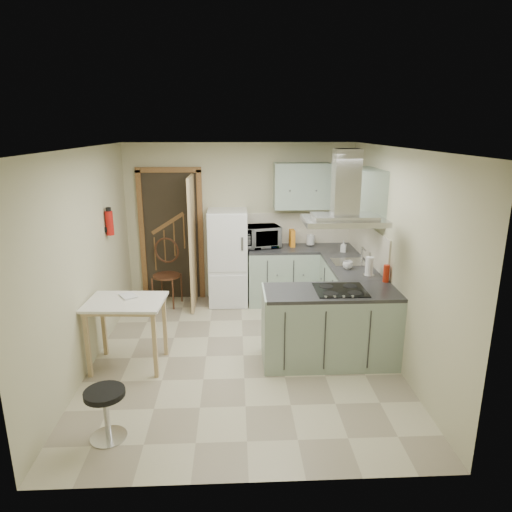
{
  "coord_description": "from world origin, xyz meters",
  "views": [
    {
      "loc": [
        -0.08,
        -5.09,
        2.71
      ],
      "look_at": [
        0.18,
        0.45,
        1.15
      ],
      "focal_mm": 32.0,
      "sensor_mm": 36.0,
      "label": 1
    }
  ],
  "objects_px": {
    "fridge": "(228,258)",
    "peninsula": "(330,326)",
    "drop_leaf_table": "(128,333)",
    "stool": "(106,414)",
    "microwave": "(259,237)",
    "bentwood_chair": "(167,276)",
    "extractor_hood": "(344,221)"
  },
  "relations": [
    {
      "from": "drop_leaf_table",
      "to": "microwave",
      "type": "distance_m",
      "value": 2.69
    },
    {
      "from": "peninsula",
      "to": "microwave",
      "type": "height_order",
      "value": "microwave"
    },
    {
      "from": "peninsula",
      "to": "drop_leaf_table",
      "type": "relative_size",
      "value": 1.78
    },
    {
      "from": "peninsula",
      "to": "microwave",
      "type": "distance_m",
      "value": 2.25
    },
    {
      "from": "extractor_hood",
      "to": "microwave",
      "type": "distance_m",
      "value": 2.3
    },
    {
      "from": "fridge",
      "to": "peninsula",
      "type": "relative_size",
      "value": 0.97
    },
    {
      "from": "bentwood_chair",
      "to": "stool",
      "type": "distance_m",
      "value": 3.26
    },
    {
      "from": "extractor_hood",
      "to": "bentwood_chair",
      "type": "distance_m",
      "value": 3.25
    },
    {
      "from": "bentwood_chair",
      "to": "microwave",
      "type": "relative_size",
      "value": 1.57
    },
    {
      "from": "stool",
      "to": "microwave",
      "type": "distance_m",
      "value": 3.78
    },
    {
      "from": "peninsula",
      "to": "microwave",
      "type": "xyz_separation_m",
      "value": [
        -0.73,
        2.04,
        0.62
      ]
    },
    {
      "from": "peninsula",
      "to": "stool",
      "type": "height_order",
      "value": "peninsula"
    },
    {
      "from": "bentwood_chair",
      "to": "microwave",
      "type": "height_order",
      "value": "microwave"
    },
    {
      "from": "peninsula",
      "to": "bentwood_chair",
      "type": "height_order",
      "value": "bentwood_chair"
    },
    {
      "from": "peninsula",
      "to": "bentwood_chair",
      "type": "xyz_separation_m",
      "value": [
        -2.19,
        1.93,
        0.03
      ]
    },
    {
      "from": "drop_leaf_table",
      "to": "stool",
      "type": "xyz_separation_m",
      "value": [
        0.09,
        -1.32,
        -0.17
      ]
    },
    {
      "from": "stool",
      "to": "microwave",
      "type": "xyz_separation_m",
      "value": [
        1.55,
        3.35,
        0.83
      ]
    },
    {
      "from": "bentwood_chair",
      "to": "microwave",
      "type": "distance_m",
      "value": 1.58
    },
    {
      "from": "peninsula",
      "to": "bentwood_chair",
      "type": "distance_m",
      "value": 2.92
    },
    {
      "from": "fridge",
      "to": "extractor_hood",
      "type": "distance_m",
      "value": 2.57
    },
    {
      "from": "microwave",
      "to": "peninsula",
      "type": "bearing_deg",
      "value": -83.84
    },
    {
      "from": "microwave",
      "to": "drop_leaf_table",
      "type": "bearing_deg",
      "value": -142.47
    },
    {
      "from": "peninsula",
      "to": "fridge",
      "type": "bearing_deg",
      "value": 121.74
    },
    {
      "from": "fridge",
      "to": "drop_leaf_table",
      "type": "height_order",
      "value": "fridge"
    },
    {
      "from": "bentwood_chair",
      "to": "microwave",
      "type": "xyz_separation_m",
      "value": [
        1.46,
        0.11,
        0.59
      ]
    },
    {
      "from": "peninsula",
      "to": "stool",
      "type": "xyz_separation_m",
      "value": [
        -2.28,
        -1.31,
        -0.21
      ]
    },
    {
      "from": "extractor_hood",
      "to": "stool",
      "type": "xyz_separation_m",
      "value": [
        -2.38,
        -1.31,
        -1.48
      ]
    },
    {
      "from": "drop_leaf_table",
      "to": "microwave",
      "type": "bearing_deg",
      "value": 54.52
    },
    {
      "from": "fridge",
      "to": "microwave",
      "type": "distance_m",
      "value": 0.59
    },
    {
      "from": "extractor_hood",
      "to": "bentwood_chair",
      "type": "bearing_deg",
      "value": 139.84
    },
    {
      "from": "drop_leaf_table",
      "to": "microwave",
      "type": "xyz_separation_m",
      "value": [
        1.64,
        2.03,
        0.66
      ]
    },
    {
      "from": "fridge",
      "to": "extractor_hood",
      "type": "relative_size",
      "value": 1.67
    }
  ]
}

